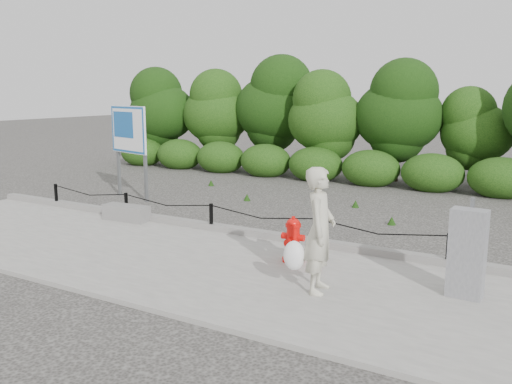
{
  "coord_description": "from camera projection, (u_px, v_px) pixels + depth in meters",
  "views": [
    {
      "loc": [
        6.67,
        -9.49,
        3.11
      ],
      "look_at": [
        1.02,
        0.2,
        1.0
      ],
      "focal_mm": 38.0,
      "sensor_mm": 36.0,
      "label": 1
    }
  ],
  "objects": [
    {
      "name": "pedestrian",
      "position": [
        318.0,
        232.0,
        8.14
      ],
      "size": [
        0.82,
        0.78,
        1.92
      ],
      "rotation": [
        0.0,
        0.0,
        1.79
      ],
      "color": "beige",
      "rests_on": "sidewalk"
    },
    {
      "name": "concrete_block",
      "position": [
        126.0,
        213.0,
        12.8
      ],
      "size": [
        1.17,
        0.49,
        0.36
      ],
      "primitive_type": "cube",
      "rotation": [
        0.0,
        0.0,
        0.08
      ],
      "color": "slate",
      "rests_on": "sidewalk"
    },
    {
      "name": "sidewalk",
      "position": [
        151.0,
        255.0,
        10.23
      ],
      "size": [
        14.0,
        4.0,
        0.08
      ],
      "primitive_type": "cube",
      "color": "gray",
      "rests_on": "ground"
    },
    {
      "name": "advertising_sign",
      "position": [
        129.0,
        134.0,
        15.45
      ],
      "size": [
        1.64,
        0.51,
        2.68
      ],
      "rotation": [
        0.0,
        0.0,
        -0.25
      ],
      "color": "slate",
      "rests_on": "ground"
    },
    {
      "name": "treeline",
      "position": [
        373.0,
        109.0,
        18.74
      ],
      "size": [
        20.32,
        3.71,
        4.74
      ],
      "color": "black",
      "rests_on": "ground"
    },
    {
      "name": "chain_barrier",
      "position": [
        211.0,
        213.0,
        11.85
      ],
      "size": [
        10.06,
        0.06,
        0.6
      ],
      "color": "black",
      "rests_on": "sidewalk"
    },
    {
      "name": "ground",
      "position": [
        211.0,
        234.0,
        11.94
      ],
      "size": [
        90.0,
        90.0,
        0.0
      ],
      "primitive_type": "plane",
      "color": "#2D2B28",
      "rests_on": "ground"
    },
    {
      "name": "fire_hydrant",
      "position": [
        293.0,
        240.0,
        9.68
      ],
      "size": [
        0.44,
        0.44,
        0.83
      ],
      "rotation": [
        0.0,
        0.0,
        0.05
      ],
      "color": "red",
      "rests_on": "sidewalk"
    },
    {
      "name": "curb",
      "position": [
        213.0,
        227.0,
        11.95
      ],
      "size": [
        14.0,
        0.22,
        0.14
      ],
      "primitive_type": "cube",
      "color": "slate",
      "rests_on": "sidewalk"
    },
    {
      "name": "utility_cabinet",
      "position": [
        467.0,
        253.0,
        7.96
      ],
      "size": [
        0.52,
        0.38,
        1.47
      ],
      "rotation": [
        0.0,
        0.0,
        -0.06
      ],
      "color": "gray",
      "rests_on": "sidewalk"
    }
  ]
}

